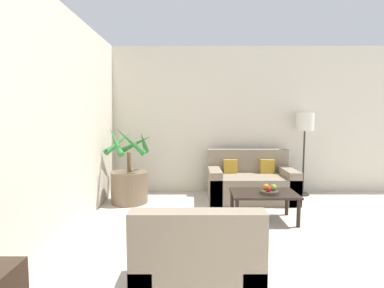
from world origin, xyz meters
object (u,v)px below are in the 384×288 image
(floor_lamp, at_px, (306,126))
(armchair, at_px, (198,266))
(potted_palm, at_px, (130,181))
(sofa_loveseat, at_px, (251,183))
(apple_green, at_px, (275,187))
(ottoman, at_px, (203,234))
(coffee_table, at_px, (265,196))
(apple_red, at_px, (270,189))
(orange_fruit, at_px, (267,187))
(fruit_bowl, at_px, (271,192))

(floor_lamp, distance_m, armchair, 3.81)
(potted_palm, bearing_deg, floor_lamp, 8.86)
(potted_palm, bearing_deg, sofa_loveseat, 5.25)
(apple_green, height_order, armchair, armchair)
(potted_palm, distance_m, ottoman, 2.11)
(sofa_loveseat, relative_size, armchair, 1.59)
(apple_green, height_order, ottoman, apple_green)
(potted_palm, relative_size, floor_lamp, 0.86)
(potted_palm, distance_m, coffee_table, 2.19)
(potted_palm, height_order, apple_red, potted_palm)
(apple_green, bearing_deg, potted_palm, 157.03)
(apple_red, xyz_separation_m, orange_fruit, (-0.01, 0.10, 0.01))
(sofa_loveseat, bearing_deg, orange_fruit, -89.69)
(sofa_loveseat, relative_size, floor_lamp, 0.97)
(armchair, bearing_deg, orange_fruit, 61.04)
(sofa_loveseat, distance_m, orange_fruit, 1.07)
(fruit_bowl, height_order, apple_green, apple_green)
(sofa_loveseat, bearing_deg, floor_lamp, 15.93)
(potted_palm, xyz_separation_m, apple_red, (2.06, -0.97, 0.10))
(coffee_table, bearing_deg, potted_palm, 156.75)
(sofa_loveseat, xyz_separation_m, ottoman, (-0.90, -1.96, -0.11))
(floor_lamp, height_order, armchair, floor_lamp)
(potted_palm, height_order, apple_green, potted_palm)
(floor_lamp, relative_size, apple_green, 18.35)
(ottoman, bearing_deg, fruit_bowl, 41.94)
(floor_lamp, xyz_separation_m, apple_red, (-0.99, -1.44, -0.78))
(apple_green, bearing_deg, coffee_table, 161.98)
(apple_red, bearing_deg, fruit_bowl, 62.92)
(floor_lamp, relative_size, coffee_table, 1.68)
(sofa_loveseat, distance_m, apple_green, 1.11)
(apple_red, bearing_deg, orange_fruit, 97.17)
(floor_lamp, xyz_separation_m, armchair, (-1.98, -3.10, -0.98))
(fruit_bowl, bearing_deg, apple_green, 21.28)
(apple_red, bearing_deg, sofa_loveseat, 90.90)
(coffee_table, bearing_deg, armchair, -118.16)
(potted_palm, distance_m, orange_fruit, 2.22)
(sofa_loveseat, height_order, ottoman, sofa_loveseat)
(sofa_loveseat, bearing_deg, potted_palm, -174.75)
(orange_fruit, bearing_deg, potted_palm, 157.02)
(coffee_table, relative_size, orange_fruit, 11.43)
(floor_lamp, distance_m, apple_red, 1.91)
(fruit_bowl, distance_m, armchair, 1.98)
(armchair, distance_m, ottoman, 0.86)
(floor_lamp, bearing_deg, coffee_table, -127.66)
(potted_palm, bearing_deg, coffee_table, -23.25)
(potted_palm, distance_m, fruit_bowl, 2.27)
(ottoman, bearing_deg, apple_red, 41.23)
(apple_green, distance_m, orange_fruit, 0.10)
(fruit_bowl, bearing_deg, coffee_table, 135.01)
(coffee_table, distance_m, orange_fruit, 0.14)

